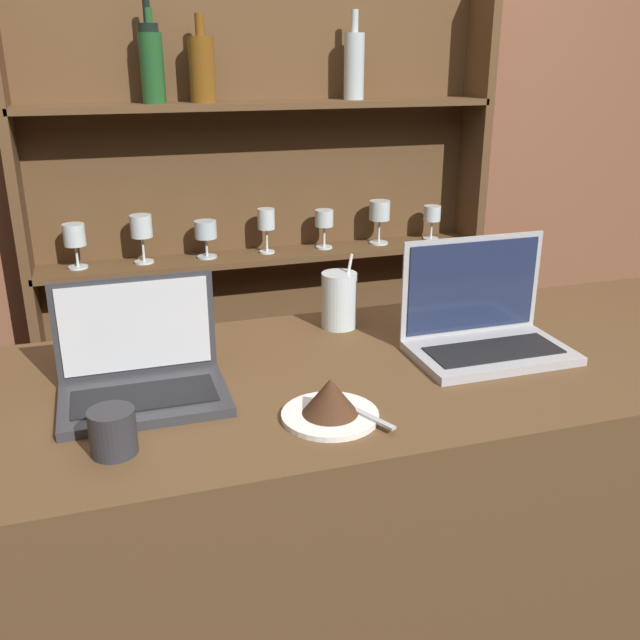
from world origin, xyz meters
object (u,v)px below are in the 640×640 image
Objects in this scene: laptop_far at (483,326)px; cake_plate at (330,402)px; coffee_cup at (113,432)px; water_glass at (339,300)px; laptop_near at (141,372)px.

cake_plate is (-0.41, -0.19, -0.03)m from laptop_far.
laptop_far reaches higher than coffee_cup.
water_glass is 0.68m from coffee_cup.
cake_plate and coffee_cup have the same top height.
laptop_far is (0.71, 0.00, 0.01)m from laptop_near.
laptop_far is 0.80m from coffee_cup.
water_glass is at bearing 25.97° from laptop_near.
coffee_cup is at bearing -106.92° from laptop_near.
laptop_near is 0.36m from cake_plate.
laptop_far is 1.85× the size of cake_plate.
coffee_cup is at bearing -141.15° from water_glass.
laptop_near reaches higher than coffee_cup.
cake_plate is 2.36× the size of coffee_cup.
coffee_cup is (-0.06, -0.20, -0.01)m from laptop_near.
coffee_cup is at bearing -165.75° from laptop_far.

